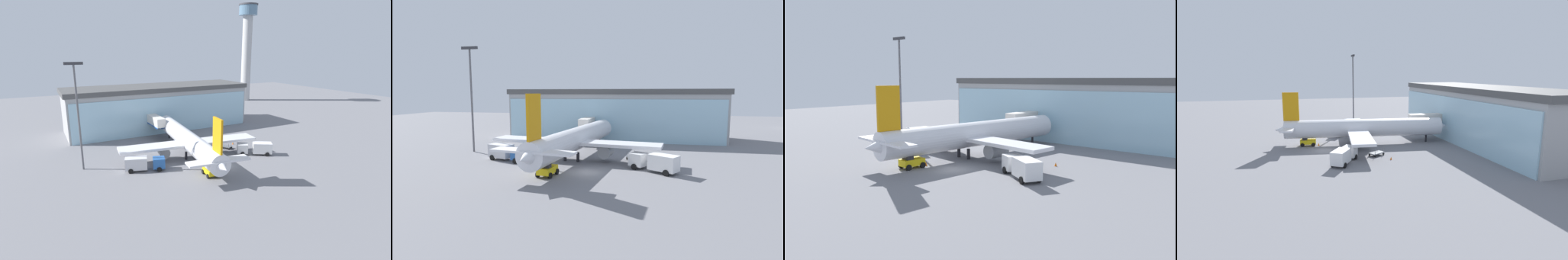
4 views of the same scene
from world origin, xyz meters
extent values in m
plane|color=slate|center=(0.00, 0.00, 0.00)|extent=(240.00, 240.00, 0.00)
cube|color=#A4A4A4|center=(0.00, 35.00, 5.50)|extent=(50.70, 14.71, 11.01)
cube|color=#A4D0E4|center=(-0.03, 27.59, 4.95)|extent=(49.63, 0.49, 9.91)
cube|color=#4D4D4D|center=(0.00, 35.00, 11.61)|extent=(51.71, 15.01, 1.20)
cube|color=silver|center=(-5.00, 26.52, 4.63)|extent=(2.30, 13.30, 2.40)
cube|color=#194799|center=(-5.00, 26.52, 3.58)|extent=(2.34, 13.30, 0.30)
cylinder|color=#4C4C51|center=(-4.96, 31.51, 1.71)|extent=(0.70, 0.70, 3.43)
cylinder|color=#59595E|center=(-24.70, 10.84, 9.70)|extent=(0.36, 0.36, 19.40)
cube|color=#333338|center=(-24.70, 10.84, 19.65)|extent=(3.20, 0.40, 0.50)
cylinder|color=silver|center=(-3.69, 9.05, 3.50)|extent=(7.79, 33.63, 3.80)
cone|color=silver|center=(-1.68, 25.63, 3.50)|extent=(4.13, 3.44, 3.80)
cone|color=silver|center=(-5.70, -7.54, 3.50)|extent=(3.88, 4.38, 3.42)
cube|color=silver|center=(-3.89, 7.39, 3.12)|extent=(29.43, 7.67, 0.50)
cube|color=silver|center=(-5.58, -6.54, 4.07)|extent=(11.21, 3.71, 0.30)
cube|color=orange|center=(-5.52, -6.05, 8.31)|extent=(0.74, 3.22, 5.82)
cylinder|color=gray|center=(-9.33, 8.55, 1.77)|extent=(2.47, 3.43, 2.10)
cylinder|color=gray|center=(1.66, 7.22, 1.77)|extent=(2.47, 3.43, 2.10)
cylinder|color=black|center=(-5.14, 6.53, 0.80)|extent=(0.50, 0.50, 1.60)
cylinder|color=black|center=(-2.88, 6.26, 0.80)|extent=(0.50, 0.50, 1.60)
cylinder|color=black|center=(-2.04, 22.65, 0.80)|extent=(0.40, 0.40, 1.60)
cube|color=#2659A5|center=(-12.10, 4.01, 1.40)|extent=(2.77, 2.77, 1.90)
cube|color=silver|center=(-16.09, 5.30, 1.55)|extent=(4.48, 3.32, 2.20)
cylinder|color=black|center=(-11.76, 5.06, 0.45)|extent=(0.95, 0.56, 0.90)
cylinder|color=black|center=(-12.44, 2.96, 0.45)|extent=(0.95, 0.56, 0.90)
cylinder|color=black|center=(-16.71, 6.66, 0.45)|extent=(0.95, 0.56, 0.90)
cylinder|color=black|center=(-17.38, 4.56, 0.45)|extent=(0.95, 0.56, 0.90)
cube|color=silver|center=(7.04, 3.78, 1.40)|extent=(3.02, 3.02, 1.90)
cube|color=white|center=(10.63, 1.59, 1.55)|extent=(4.56, 3.96, 2.20)
cylinder|color=black|center=(6.47, 2.85, 0.45)|extent=(0.92, 0.73, 0.90)
cylinder|color=black|center=(7.62, 4.72, 0.45)|extent=(0.92, 0.73, 0.90)
cylinder|color=black|center=(10.91, 0.13, 0.45)|extent=(0.92, 0.73, 0.90)
cylinder|color=black|center=(12.05, 2.01, 0.45)|extent=(0.92, 0.73, 0.90)
cube|color=slate|center=(6.10, 8.98, 0.52)|extent=(2.82, 3.22, 0.16)
cylinder|color=black|center=(4.91, 9.57, 0.22)|extent=(0.33, 0.44, 0.44)
cylinder|color=slate|center=(4.91, 9.57, 1.05)|extent=(0.08, 0.08, 0.90)
cylinder|color=black|center=(6.14, 10.31, 0.22)|extent=(0.33, 0.44, 0.44)
cylinder|color=slate|center=(6.14, 10.31, 1.05)|extent=(0.08, 0.08, 0.90)
cylinder|color=black|center=(6.06, 7.65, 0.22)|extent=(0.33, 0.44, 0.44)
cylinder|color=slate|center=(6.06, 7.65, 1.05)|extent=(0.08, 0.08, 0.90)
cylinder|color=black|center=(7.30, 8.39, 0.22)|extent=(0.33, 0.44, 0.44)
cylinder|color=slate|center=(7.30, 8.39, 1.05)|extent=(0.08, 0.08, 0.90)
cube|color=yellow|center=(-4.97, -2.89, 0.85)|extent=(2.15, 3.38, 0.90)
cube|color=#26262B|center=(-5.04, -3.52, 1.80)|extent=(1.50, 1.15, 1.00)
cylinder|color=black|center=(-5.74, -1.68, 0.40)|extent=(0.44, 0.83, 0.80)
cylinder|color=black|center=(-3.95, -1.88, 0.40)|extent=(0.44, 0.83, 0.80)
cylinder|color=black|center=(-5.99, -3.90, 0.40)|extent=(0.44, 0.83, 0.80)
cylinder|color=black|center=(-4.20, -4.10, 0.40)|extent=(0.44, 0.83, 0.80)
cone|color=orange|center=(-4.56, -0.73, 0.28)|extent=(0.36, 0.36, 0.55)
cone|color=orange|center=(9.41, 10.73, 0.28)|extent=(0.36, 0.36, 0.55)
camera|label=1|loc=(-31.26, -46.74, 21.82)|focal=28.00mm
camera|label=2|loc=(8.67, -41.58, 11.27)|focal=28.00mm
camera|label=3|loc=(34.88, -35.47, 12.11)|focal=35.00mm
camera|label=4|loc=(58.84, -5.81, 15.33)|focal=28.00mm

